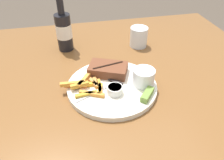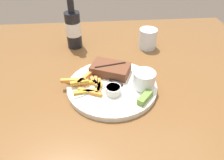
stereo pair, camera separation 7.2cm
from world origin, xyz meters
TOP-DOWN VIEW (x-y plane):
  - dining_table at (0.00, 0.00)m, footprint 1.29×1.16m
  - dinner_plate at (0.00, 0.00)m, footprint 0.30×0.30m
  - steak_portion at (0.00, 0.07)m, footprint 0.15×0.13m
  - fries_pile at (-0.09, 0.00)m, footprint 0.14×0.13m
  - coleslaw_cup at (0.10, -0.02)m, footprint 0.07×0.07m
  - dipping_sauce_cup at (0.00, -0.04)m, footprint 0.05×0.05m
  - pickle_spear at (0.09, -0.08)m, footprint 0.06×0.06m
  - fork_utensil at (-0.07, -0.03)m, footprint 0.13×0.07m
  - knife_utensil at (-0.01, 0.04)m, footprint 0.11×0.14m
  - beer_bottle at (-0.14, 0.31)m, footprint 0.07×0.07m
  - drinking_glass at (0.18, 0.27)m, footprint 0.08×0.08m

SIDE VIEW (x-z plane):
  - dining_table at x=0.00m, z-range 0.30..1.04m
  - dinner_plate at x=0.00m, z-range 0.74..0.76m
  - fork_utensil at x=-0.07m, z-range 0.76..0.76m
  - knife_utensil at x=-0.01m, z-range 0.76..0.77m
  - fries_pile at x=-0.09m, z-range 0.76..0.78m
  - pickle_spear at x=0.09m, z-range 0.76..0.78m
  - dipping_sauce_cup at x=0.00m, z-range 0.76..0.79m
  - steak_portion at x=0.00m, z-range 0.76..0.80m
  - drinking_glass at x=0.18m, z-range 0.74..0.83m
  - coleslaw_cup at x=0.10m, z-range 0.76..0.82m
  - beer_bottle at x=-0.14m, z-range 0.71..0.96m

